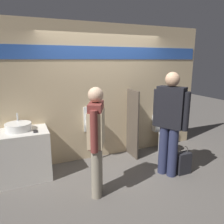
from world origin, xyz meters
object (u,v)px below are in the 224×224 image
cell_phone (36,131)px  toilet (165,137)px  sink_basin (18,127)px  person_in_vest (96,135)px  person_with_lanyard (170,120)px  shopping_bag (183,163)px  urinal_near_counter (94,123)px

cell_phone → toilet: 2.79m
sink_basin → person_in_vest: 1.44m
cell_phone → person_with_lanyard: size_ratio=0.08×
toilet → person_in_vest: 2.27m
shopping_bag → cell_phone: bearing=160.8°
sink_basin → toilet: bearing=-1.0°
sink_basin → person_in_vest: (1.03, -1.01, 0.04)m
sink_basin → cell_phone: sink_basin is taller
person_in_vest → shopping_bag: person_in_vest is taller
sink_basin → shopping_bag: size_ratio=0.81×
toilet → person_in_vest: bearing=-154.0°
person_in_vest → shopping_bag: (1.63, -0.02, -0.75)m
person_with_lanyard → shopping_bag: size_ratio=3.48×
urinal_near_counter → shopping_bag: size_ratio=2.23×
sink_basin → cell_phone: bearing=-36.0°
shopping_bag → person_with_lanyard: bearing=161.2°
cell_phone → person_with_lanyard: bearing=-19.3°
toilet → person_with_lanyard: (-0.61, -0.88, 0.68)m
toilet → person_with_lanyard: 1.27m
person_in_vest → urinal_near_counter: bearing=9.9°
toilet → shopping_bag: (-0.32, -0.97, -0.12)m
urinal_near_counter → person_with_lanyard: (1.02, -1.05, 0.22)m
cell_phone → person_in_vest: size_ratio=0.08×
cell_phone → urinal_near_counter: bearing=15.2°
person_in_vest → person_with_lanyard: 1.36m
cell_phone → person_with_lanyard: person_with_lanyard is taller
sink_basin → urinal_near_counter: size_ratio=0.36×
cell_phone → toilet: size_ratio=0.15×
urinal_near_counter → toilet: urinal_near_counter is taller
urinal_near_counter → cell_phone: bearing=-164.8°
toilet → shopping_bag: size_ratio=1.79×
urinal_near_counter → person_with_lanyard: person_with_lanyard is taller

